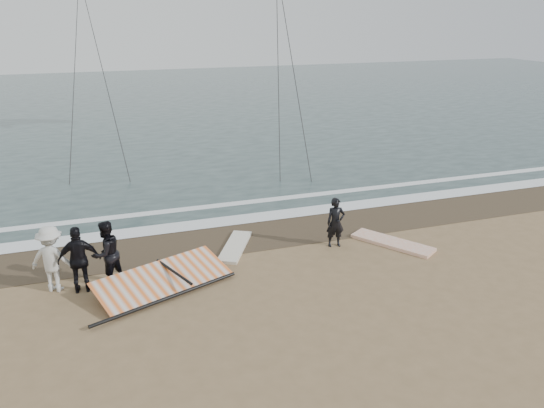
{
  "coord_description": "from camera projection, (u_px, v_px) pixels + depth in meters",
  "views": [
    {
      "loc": [
        -4.58,
        -11.53,
        7.21
      ],
      "look_at": [
        0.34,
        3.0,
        1.6
      ],
      "focal_mm": 35.0,
      "sensor_mm": 36.0,
      "label": 1
    }
  ],
  "objects": [
    {
      "name": "wet_sand",
      "position": [
        249.0,
        235.0,
        18.12
      ],
      "size": [
        120.0,
        2.8,
        0.01
      ],
      "primitive_type": "cube",
      "color": "#4C3D2B",
      "rests_on": "ground"
    },
    {
      "name": "trio_cluster",
      "position": [
        77.0,
        257.0,
        14.32
      ],
      "size": [
        2.67,
        1.21,
        1.89
      ],
      "color": "black",
      "rests_on": "ground"
    },
    {
      "name": "sea",
      "position": [
        151.0,
        104.0,
        43.47
      ],
      "size": [
        120.0,
        54.0,
        0.02
      ],
      "primitive_type": "cube",
      "color": "#233838",
      "rests_on": "ground"
    },
    {
      "name": "sail_rig",
      "position": [
        160.0,
        280.0,
        14.69
      ],
      "size": [
        4.02,
        2.94,
        0.5
      ],
      "color": "black",
      "rests_on": "ground"
    },
    {
      "name": "ground",
      "position": [
        296.0,
        298.0,
        14.11
      ],
      "size": [
        120.0,
        120.0,
        0.0
      ],
      "primitive_type": "plane",
      "color": "#8C704C",
      "rests_on": "ground"
    },
    {
      "name": "man_main",
      "position": [
        336.0,
        222.0,
        16.99
      ],
      "size": [
        0.65,
        0.47,
        1.64
      ],
      "primitive_type": "imported",
      "rotation": [
        0.0,
        0.0,
        -0.14
      ],
      "color": "black",
      "rests_on": "ground"
    },
    {
      "name": "foam_far",
      "position": [
        226.0,
        204.0,
        20.87
      ],
      "size": [
        120.0,
        0.45,
        0.01
      ],
      "primitive_type": "cube",
      "color": "white",
      "rests_on": "sea"
    },
    {
      "name": "foam_near",
      "position": [
        238.0,
        220.0,
        19.35
      ],
      "size": [
        120.0,
        0.9,
        0.01
      ],
      "primitive_type": "cube",
      "color": "white",
      "rests_on": "sea"
    },
    {
      "name": "board_cream",
      "position": [
        235.0,
        247.0,
        17.09
      ],
      "size": [
        1.67,
        2.4,
        0.1
      ],
      "primitive_type": "cube",
      "rotation": [
        0.0,
        0.0,
        -0.49
      ],
      "color": "silver",
      "rests_on": "ground"
    },
    {
      "name": "board_white",
      "position": [
        392.0,
        243.0,
        17.37
      ],
      "size": [
        2.11,
        2.69,
        0.11
      ],
      "primitive_type": "cube",
      "rotation": [
        0.0,
        0.0,
        0.57
      ],
      "color": "white",
      "rests_on": "ground"
    }
  ]
}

